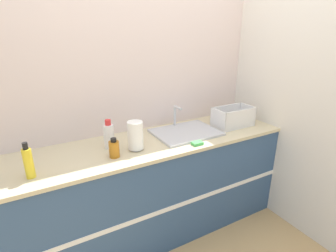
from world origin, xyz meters
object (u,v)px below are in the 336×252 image
Objects in this scene: sink at (185,132)px; bottle_white_spray at (109,135)px; dish_rack at (233,119)px; bottle_yellow at (28,162)px; paper_towel_roll at (135,136)px; bottle_amber at (114,149)px.

bottle_white_spray is at bearing 176.86° from sink.
bottle_yellow is (-1.79, -0.10, 0.03)m from dish_rack.
paper_towel_roll is (-0.53, -0.11, 0.10)m from sink.
bottle_amber is 0.19m from bottle_white_spray.
bottle_white_spray is (-0.70, 0.04, 0.09)m from sink.
bottle_amber is at bearing -168.58° from sink.
paper_towel_roll reaches higher than bottle_amber.
paper_towel_roll is 1.04m from dish_rack.
paper_towel_roll is at bearing -177.52° from dish_rack.
paper_towel_roll is 0.96× the size of bottle_yellow.
bottle_amber is at bearing -176.04° from dish_rack.
bottle_yellow is at bearing -172.68° from sink.
paper_towel_roll is 0.75m from bottle_yellow.
bottle_amber is 0.56m from bottle_yellow.
bottle_yellow is at bearing -175.51° from paper_towel_roll.
dish_rack is 1.61× the size of bottle_yellow.
dish_rack is at bearing -4.66° from bottle_white_spray.
bottle_yellow is (-0.56, -0.02, 0.04)m from bottle_amber.
sink is 1.29m from bottle_yellow.
bottle_white_spray is (-1.21, 0.10, 0.03)m from dish_rack.
bottle_amber is 0.64× the size of bottle_white_spray.
sink is at bearing 7.32° from bottle_yellow.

